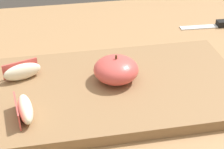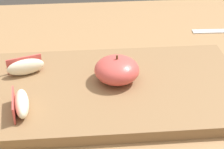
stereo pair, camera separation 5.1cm
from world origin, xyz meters
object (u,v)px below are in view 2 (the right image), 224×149
Objects in this scene: apple_half_skin_up at (117,70)px; apple_wedge_right at (26,67)px; cutting_board at (112,89)px; apple_wedge_left at (21,104)px.

apple_wedge_right is (-0.16, 0.04, -0.01)m from apple_half_skin_up.
cutting_board is 0.16m from apple_wedge_right.
apple_wedge_left is (-0.15, -0.07, -0.01)m from apple_half_skin_up.
apple_half_skin_up is 0.16m from apple_wedge_right.
apple_wedge_left is at bearing -154.44° from apple_half_skin_up.
apple_wedge_left is at bearing -86.88° from apple_wedge_right.
apple_half_skin_up is 1.12× the size of apple_wedge_right.
apple_half_skin_up is (0.01, 0.01, 0.03)m from cutting_board.
apple_wedge_right is at bearing 162.51° from cutting_board.
apple_wedge_right is 1.01× the size of apple_wedge_left.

